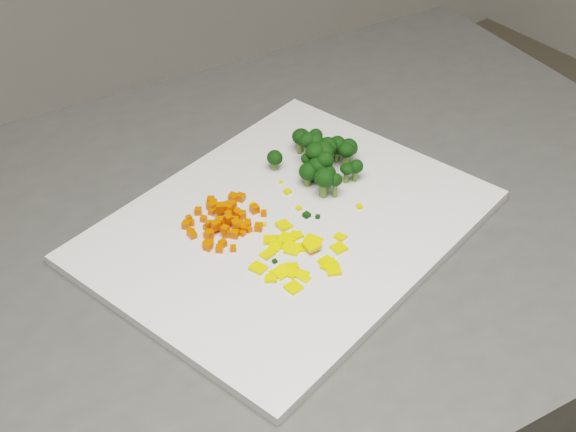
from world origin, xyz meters
TOP-DOWN VIEW (x-y plane):
  - counter_block at (-0.19, 0.60)m, footprint 1.22×0.93m
  - cutting_board at (-0.21, 0.58)m, footprint 0.53×0.45m
  - carrot_pile at (-0.27, 0.62)m, footprint 0.10×0.10m
  - pepper_pile at (-0.23, 0.52)m, footprint 0.12×0.12m
  - broccoli_pile at (-0.11, 0.63)m, footprint 0.12×0.12m
  - carrot_cube_0 at (-0.25, 0.62)m, footprint 0.01×0.01m
  - carrot_cube_1 at (-0.31, 0.60)m, footprint 0.01×0.01m
  - carrot_cube_2 at (-0.30, 0.64)m, footprint 0.01×0.01m
  - carrot_cube_3 at (-0.22, 0.61)m, footprint 0.01×0.01m
  - carrot_cube_4 at (-0.25, 0.60)m, footprint 0.01×0.01m
  - carrot_cube_5 at (-0.24, 0.65)m, footprint 0.01×0.01m
  - carrot_cube_6 at (-0.25, 0.59)m, footprint 0.01×0.01m
  - carrot_cube_7 at (-0.27, 0.65)m, footprint 0.01×0.01m
  - carrot_cube_8 at (-0.27, 0.65)m, footprint 0.01×0.01m
  - carrot_cube_9 at (-0.32, 0.62)m, footprint 0.01×0.01m
  - carrot_cube_10 at (-0.27, 0.59)m, footprint 0.01×0.01m
  - carrot_cube_11 at (-0.26, 0.59)m, footprint 0.01×0.01m
  - carrot_cube_12 at (-0.27, 0.62)m, footprint 0.01×0.01m
  - carrot_cube_13 at (-0.25, 0.60)m, footprint 0.01×0.01m
  - carrot_cube_14 at (-0.30, 0.58)m, footprint 0.01×0.01m
  - carrot_cube_15 at (-0.25, 0.62)m, footprint 0.01×0.01m
  - carrot_cube_16 at (-0.30, 0.61)m, footprint 0.01×0.01m
  - carrot_cube_17 at (-0.27, 0.60)m, footprint 0.01×0.01m
  - carrot_cube_18 at (-0.31, 0.65)m, footprint 0.01×0.01m
  - carrot_cube_19 at (-0.26, 0.61)m, footprint 0.01×0.01m
  - carrot_cube_20 at (-0.28, 0.62)m, footprint 0.01×0.01m
  - carrot_cube_21 at (-0.29, 0.63)m, footprint 0.01×0.01m
  - carrot_cube_22 at (-0.25, 0.63)m, footprint 0.01×0.01m
  - carrot_cube_23 at (-0.27, 0.62)m, footprint 0.01×0.01m
  - carrot_cube_24 at (-0.29, 0.66)m, footprint 0.01×0.01m
  - carrot_cube_25 at (-0.26, 0.66)m, footprint 0.01×0.01m
  - carrot_cube_26 at (-0.30, 0.61)m, footprint 0.01×0.01m
  - carrot_cube_27 at (-0.25, 0.65)m, footprint 0.01×0.01m
  - carrot_cube_28 at (-0.24, 0.62)m, footprint 0.01×0.01m
  - carrot_cube_29 at (-0.29, 0.57)m, footprint 0.01×0.01m
  - carrot_cube_30 at (-0.28, 0.59)m, footprint 0.01×0.01m
  - carrot_cube_31 at (-0.28, 0.60)m, footprint 0.01×0.01m
  - carrot_cube_32 at (-0.28, 0.60)m, footprint 0.01×0.01m
  - carrot_cube_33 at (-0.31, 0.59)m, footprint 0.01×0.01m
  - carrot_cube_34 at (-0.29, 0.62)m, footprint 0.01×0.01m
  - carrot_cube_35 at (-0.31, 0.63)m, footprint 0.01×0.01m
  - carrot_cube_36 at (-0.27, 0.64)m, footprint 0.01×0.01m
  - carrot_cube_37 at (-0.31, 0.64)m, footprint 0.01×0.01m
  - carrot_cube_38 at (-0.27, 0.62)m, footprint 0.01×0.01m
  - carrot_cube_39 at (-0.26, 0.63)m, footprint 0.01×0.01m
  - carrot_cube_40 at (-0.29, 0.62)m, footprint 0.01×0.01m
  - carrot_cube_41 at (-0.24, 0.65)m, footprint 0.01×0.01m
  - carrot_cube_42 at (-0.29, 0.62)m, footprint 0.01×0.01m
  - carrot_cube_43 at (-0.26, 0.60)m, footprint 0.01×0.01m
  - carrot_cube_44 at (-0.29, 0.64)m, footprint 0.01×0.01m
  - carrot_cube_45 at (-0.23, 0.65)m, footprint 0.01×0.01m
  - carrot_cube_46 at (-0.31, 0.60)m, footprint 0.01×0.01m
  - carrot_cube_47 at (-0.30, 0.65)m, footprint 0.01×0.01m
  - carrot_cube_48 at (-0.27, 0.61)m, footprint 0.01×0.01m
  - carrot_cube_49 at (-0.27, 0.64)m, footprint 0.01×0.01m
  - carrot_cube_50 at (-0.27, 0.64)m, footprint 0.01×0.01m
  - carrot_cube_51 at (-0.28, 0.61)m, footprint 0.01×0.01m
  - carrot_cube_52 at (-0.23, 0.62)m, footprint 0.01×0.01m
  - carrot_cube_53 at (-0.26, 0.60)m, footprint 0.01×0.01m
  - carrot_cube_54 at (-0.28, 0.62)m, footprint 0.01×0.01m
  - carrot_cube_55 at (-0.26, 0.67)m, footprint 0.01×0.01m
  - carrot_cube_56 at (-0.30, 0.59)m, footprint 0.01×0.01m
  - carrot_cube_57 at (-0.29, 0.61)m, footprint 0.01×0.01m
  - carrot_cube_58 at (-0.26, 0.62)m, footprint 0.01×0.01m
  - pepper_chunk_0 at (-0.27, 0.51)m, footprint 0.02×0.02m
  - pepper_chunk_1 at (-0.29, 0.53)m, footprint 0.02×0.02m
  - pepper_chunk_2 at (-0.26, 0.50)m, footprint 0.02×0.02m
  - pepper_chunk_3 at (-0.26, 0.51)m, footprint 0.02×0.02m
  - pepper_chunk_4 at (-0.22, 0.48)m, footprint 0.02×0.02m
  - pepper_chunk_5 at (-0.22, 0.55)m, footprint 0.02×0.02m
  - pepper_chunk_6 at (-0.27, 0.48)m, footprint 0.02×0.02m
  - pepper_chunk_7 at (-0.22, 0.57)m, footprint 0.02×0.02m
  - pepper_chunk_8 at (-0.19, 0.50)m, footprint 0.02×0.02m
  - pepper_chunk_9 at (-0.25, 0.49)m, footprint 0.02×0.02m
  - pepper_chunk_10 at (-0.21, 0.53)m, footprint 0.02×0.02m
  - pepper_chunk_11 at (-0.22, 0.49)m, footprint 0.02×0.02m
  - pepper_chunk_12 at (-0.24, 0.53)m, footprint 0.02×0.02m
  - pepper_chunk_13 at (-0.23, 0.55)m, footprint 0.02×0.02m
  - pepper_chunk_14 at (-0.21, 0.52)m, footprint 0.02×0.02m
  - pepper_chunk_15 at (-0.29, 0.51)m, footprint 0.02×0.02m
  - pepper_chunk_16 at (-0.22, 0.49)m, footprint 0.02×0.02m
  - pepper_chunk_17 at (-0.24, 0.54)m, footprint 0.02×0.02m
  - pepper_chunk_18 at (-0.22, 0.55)m, footprint 0.02×0.01m
  - pepper_chunk_19 at (-0.22, 0.52)m, footprint 0.02×0.02m
  - pepper_chunk_20 at (-0.26, 0.54)m, footprint 0.02×0.01m
  - pepper_chunk_21 at (-0.28, 0.51)m, footprint 0.02×0.02m
  - pepper_chunk_22 at (-0.18, 0.51)m, footprint 0.01×0.01m
  - pepper_chunk_23 at (-0.25, 0.56)m, footprint 0.02×0.02m
  - pepper_chunk_24 at (-0.21, 0.53)m, footprint 0.02×0.02m
  - pepper_chunk_25 at (-0.23, 0.55)m, footprint 0.02×0.02m
  - pepper_chunk_26 at (-0.26, 0.49)m, footprint 0.02×0.02m
  - pepper_chunk_27 at (-0.22, 0.48)m, footprint 0.02×0.02m
  - pepper_chunk_28 at (-0.25, 0.55)m, footprint 0.03×0.02m
  - pepper_chunk_29 at (-0.22, 0.53)m, footprint 0.02×0.02m
  - broccoli_floret_0 at (-0.13, 0.58)m, footprint 0.02×0.02m
  - broccoli_floret_1 at (-0.12, 0.60)m, footprint 0.03×0.03m
  - broccoli_floret_2 at (-0.11, 0.63)m, footprint 0.03×0.03m
  - broccoli_floret_3 at (-0.10, 0.64)m, footprint 0.04×0.04m
  - broccoli_floret_4 at (-0.10, 0.69)m, footprint 0.03×0.03m
  - broccoli_floret_5 at (-0.11, 0.65)m, footprint 0.03×0.03m
  - broccoli_floret_6 at (-0.11, 0.66)m, footprint 0.03×0.03m
  - broccoli_floret_7 at (-0.13, 0.62)m, footprint 0.03×0.03m
  - broccoli_floret_8 at (-0.14, 0.62)m, footprint 0.03×0.03m
  - broccoli_floret_9 at (-0.11, 0.63)m, footprint 0.04×0.04m
  - broccoli_floret_10 at (-0.14, 0.59)m, footprint 0.04×0.04m
  - broccoli_floret_11 at (-0.13, 0.62)m, footprint 0.02×0.02m
  - broccoli_floret_12 at (-0.12, 0.63)m, footprint 0.04×0.04m
  - broccoli_floret_13 at (-0.15, 0.67)m, footprint 0.03×0.03m
  - broccoli_floret_14 at (-0.10, 0.68)m, footprint 0.03×0.03m
  - broccoli_floret_15 at (-0.08, 0.62)m, footprint 0.03×0.03m
  - broccoli_floret_16 at (-0.09, 0.66)m, footprint 0.02×0.02m
  - broccoli_floret_17 at (-0.08, 0.68)m, footprint 0.03×0.03m
  - broccoli_floret_18 at (-0.10, 0.64)m, footprint 0.04×0.04m
  - broccoli_floret_19 at (-0.12, 0.62)m, footprint 0.04×0.04m
  - broccoli_floret_20 at (-0.12, 0.61)m, footprint 0.03×0.03m
  - broccoli_floret_21 at (-0.07, 0.63)m, footprint 0.03×0.03m
  - broccoli_floret_22 at (-0.08, 0.64)m, footprint 0.02×0.02m
  - broccoli_floret_23 at (-0.09, 0.59)m, footprint 0.03×0.03m
  - broccoli_floret_24 at (-0.07, 0.64)m, footprint 0.03×0.03m
  - broccoli_floret_25 at (-0.13, 0.64)m, footprint 0.02×0.02m
  - broccoli_floret_26 at (-0.10, 0.59)m, footprint 0.02×0.02m
  - stray_bit_0 at (-0.23, 0.53)m, footprint 0.01×0.01m
  - stray_bit_1 at (-0.17, 0.65)m, footprint 0.01×0.01m
  - stray_bit_2 at (-0.17, 0.51)m, footprint 0.00×0.00m
  - stray_bit_3 at (-0.27, 0.53)m, footprint 0.01×0.01m
  - stray_bit_4 at (-0.23, 0.59)m, footprint 0.01×0.01m
  - stray_bit_5 at (-0.22, 0.63)m, footprint 0.01×0.01m
  - stray_bit_6 at (-0.12, 0.54)m, footprint 0.01×0.01m
  - stray_bit_7 at (-0.18, 0.57)m, footprint 0.01×0.01m
  - stray_bit_8 at (-0.26, 0.62)m, footprint 0.01×0.01m
  - stray_bit_9 at (-0.17, 0.56)m, footprint 0.01×0.01m
  - stray_bit_10 at (-0.22, 0.52)m, footprint 0.01×0.01m
  - stray_bit_11 at (-0.17, 0.62)m, footprint 0.01×0.01m
  - stray_bit_12 at (-0.18, 0.59)m, footprint 0.01×0.01m

SIDE VIEW (x-z plane):
  - counter_block at x=-0.19m, z-range 0.00..0.90m
  - cutting_board at x=-0.21m, z-range 0.90..0.91m
  - stray_bit_0 at x=-0.23m, z-range 0.91..0.92m
  - stray_bit_1 at x=-0.17m, z-range 0.91..0.92m
  - stray_bit_5 at x=-0.22m, z-range 0.91..0.92m
  - pepper_chunk_6 at x=-0.27m, z-range 0.91..0.92m
  - pepper_chunk_24 at x=-0.21m, z-range 0.91..0.92m
  - stray_bit_2 at x=-0.17m, z-range 0.91..0.92m
  - pepper_chunk_26 at x=-0.26m, z-range 0.91..0.92m
  - pepper_chunk_4 at x=-0.22m, z-range 0.91..0.92m
  - pepper_chunk_29 at x=-0.22m, z-range 0.91..0.92m
  - pepper_chunk_23 at x=-0.25m, z-range 0.91..0.92m
  - pepper_chunk_28 at x=-0.25m, z-range 0.91..0.92m
  - pepper_chunk_9 at x=-0.25m, z-range 0.91..0.92m
  - pepper_chunk_3 at x=-0.26m, z-range 0.91..0.92m
  - stray_bit_3 at x=-0.27m, z-range 0.91..0.92m
  - pepper_chunk_8 at x=-0.19m, z-range 0.91..0.92m
  - stray_bit_4 at x=-0.23m, z-range 0.91..0.92m
  - pepper_chunk_18 at x=-0.22m, z-range 0.91..0.92m
  - pepper_chunk_2 at x=-0.26m, z-range 0.91..0.92m
  - stray_bit_9 at x=-0.17m, z-range 0.91..0.92m
  - pepper_chunk_11 at x=-0.22m, z-range 0.91..0.92m
  - pepper_chunk_25 at x=-0.23m, z-range 0.91..0.92m
  - pepper_chunk_1 at x=-0.29m, z-range 0.91..0.92m
  - pepper_chunk_21 at x=-0.28m, z-range 0.91..0.92m
  - pepper_chunk_15 at x=-0.29m, z-range 0.91..0.92m
  - pepper_chunk_22 at x=-0.18m, z-range 0.91..0.92m
  - pepper_chunk_17 at x=-0.24m, z-range 0.91..0.92m
  - pepper_chunk_20 at x=-0.26m, z-range 0.91..0.92m
  - stray_bit_12 at x=-0.18m, z-range 0.91..0.92m
  - pepper_chunk_10 at x=-0.21m, z-range 0.91..0.92m
  - pepper_chunk_5 at x=-0.22m, z-range 0.91..0.92m
  - stray_bit_8 at x=-0.26m, z-range 0.91..0.92m
  - pepper_chunk_0 at x=-0.27m, z-range 0.91..0.92m
  - pepper_chunk_7 at x=-0.22m, z-range 0.91..0.92m
  - pepper_chunk_27 at x=-0.22m, z-range 0.91..0.92m
  - pepper_chunk_13 at x=-0.23m, z-range 0.91..0.92m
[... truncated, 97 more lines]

